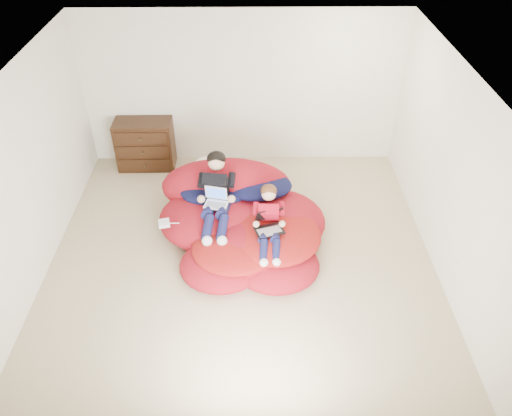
{
  "coord_description": "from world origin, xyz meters",
  "views": [
    {
      "loc": [
        0.14,
        -4.85,
        4.55
      ],
      "look_at": [
        0.19,
        0.16,
        0.7
      ],
      "focal_mm": 35.0,
      "sensor_mm": 36.0,
      "label": 1
    }
  ],
  "objects_px": {
    "dresser": "(145,144)",
    "beanbag_pile": "(242,221)",
    "laptop_black": "(269,223)",
    "older_boy": "(216,191)",
    "younger_boy": "(269,218)",
    "laptop_white": "(216,199)"
  },
  "relations": [
    {
      "from": "dresser",
      "to": "laptop_white",
      "type": "height_order",
      "value": "dresser"
    },
    {
      "from": "younger_boy",
      "to": "laptop_black",
      "type": "bearing_deg",
      "value": -90.0
    },
    {
      "from": "older_boy",
      "to": "laptop_black",
      "type": "distance_m",
      "value": 0.87
    },
    {
      "from": "beanbag_pile",
      "to": "laptop_black",
      "type": "xyz_separation_m",
      "value": [
        0.36,
        -0.41,
        0.29
      ]
    },
    {
      "from": "dresser",
      "to": "younger_boy",
      "type": "height_order",
      "value": "younger_boy"
    },
    {
      "from": "older_boy",
      "to": "laptop_white",
      "type": "xyz_separation_m",
      "value": [
        0.0,
        -0.1,
        -0.07
      ]
    },
    {
      "from": "dresser",
      "to": "laptop_black",
      "type": "distance_m",
      "value": 2.97
    },
    {
      "from": "beanbag_pile",
      "to": "older_boy",
      "type": "relative_size",
      "value": 1.99
    },
    {
      "from": "dresser",
      "to": "beanbag_pile",
      "type": "relative_size",
      "value": 0.4
    },
    {
      "from": "older_boy",
      "to": "younger_boy",
      "type": "height_order",
      "value": "older_boy"
    },
    {
      "from": "laptop_white",
      "to": "older_boy",
      "type": "bearing_deg",
      "value": 90.0
    },
    {
      "from": "dresser",
      "to": "laptop_black",
      "type": "xyz_separation_m",
      "value": [
        1.95,
        -2.23,
        0.14
      ]
    },
    {
      "from": "laptop_white",
      "to": "beanbag_pile",
      "type": "bearing_deg",
      "value": -0.93
    },
    {
      "from": "older_boy",
      "to": "younger_boy",
      "type": "bearing_deg",
      "value": -33.94
    },
    {
      "from": "beanbag_pile",
      "to": "laptop_black",
      "type": "distance_m",
      "value": 0.62
    },
    {
      "from": "younger_boy",
      "to": "laptop_black",
      "type": "relative_size",
      "value": 2.11
    },
    {
      "from": "younger_boy",
      "to": "laptop_white",
      "type": "xyz_separation_m",
      "value": [
        -0.69,
        0.37,
        0.03
      ]
    },
    {
      "from": "dresser",
      "to": "beanbag_pile",
      "type": "bearing_deg",
      "value": -48.83
    },
    {
      "from": "dresser",
      "to": "younger_boy",
      "type": "xyz_separation_m",
      "value": [
        1.95,
        -2.19,
        0.19
      ]
    },
    {
      "from": "older_boy",
      "to": "younger_boy",
      "type": "xyz_separation_m",
      "value": [
        0.69,
        -0.46,
        -0.1
      ]
    },
    {
      "from": "beanbag_pile",
      "to": "laptop_white",
      "type": "height_order",
      "value": "beanbag_pile"
    },
    {
      "from": "older_boy",
      "to": "laptop_black",
      "type": "bearing_deg",
      "value": -36.45
    }
  ]
}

